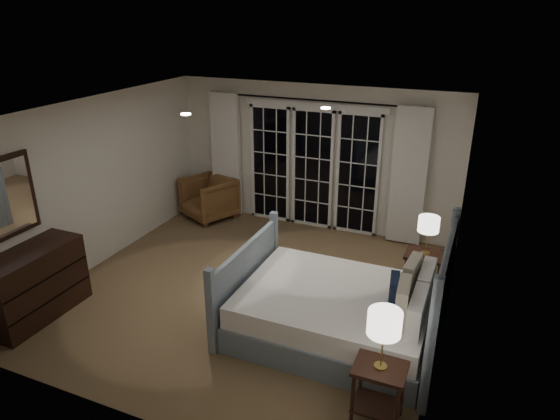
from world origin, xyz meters
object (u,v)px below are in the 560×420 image
at_px(armchair, 209,198).
at_px(bed, 340,311).
at_px(nightstand_left, 379,386).
at_px(nightstand_right, 423,269).
at_px(dresser, 34,284).
at_px(lamp_left, 385,324).
at_px(lamp_right, 429,225).

bearing_deg(armchair, bed, -11.86).
height_order(nightstand_left, armchair, armchair).
bearing_deg(nightstand_right, nightstand_left, -91.35).
distance_m(armchair, dresser, 3.65).
height_order(bed, dresser, bed).
bearing_deg(armchair, nightstand_left, -16.70).
bearing_deg(lamp_left, lamp_right, 88.65).
xyz_separation_m(bed, nightstand_left, (0.71, -1.13, 0.07)).
bearing_deg(lamp_right, bed, -121.07).
bearing_deg(dresser, nightstand_left, -0.64).
bearing_deg(lamp_right, nightstand_right, -165.96).
relative_size(nightstand_left, nightstand_right, 0.96).
bearing_deg(lamp_left, armchair, 137.31).
height_order(nightstand_left, dresser, dresser).
xyz_separation_m(lamp_right, dresser, (-4.41, -2.36, -0.61)).
xyz_separation_m(armchair, dresser, (-0.37, -3.63, 0.07)).
bearing_deg(lamp_right, lamp_left, -91.35).
bearing_deg(lamp_left, bed, 122.14).
distance_m(nightstand_left, dresser, 4.35).
bearing_deg(bed, dresser, -163.42).
height_order(nightstand_right, armchair, armchair).
bearing_deg(lamp_right, armchair, 162.56).
distance_m(lamp_right, armchair, 4.29).
xyz_separation_m(nightstand_left, dresser, (-4.35, 0.05, 0.04)).
distance_m(nightstand_left, lamp_right, 2.50).
xyz_separation_m(lamp_right, armchair, (-4.04, 1.27, -0.68)).
relative_size(nightstand_left, lamp_left, 1.06).
relative_size(bed, dresser, 1.85).
relative_size(nightstand_right, dresser, 0.51).
height_order(nightstand_right, dresser, dresser).
relative_size(armchair, dresser, 0.66).
bearing_deg(armchair, lamp_left, -16.70).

